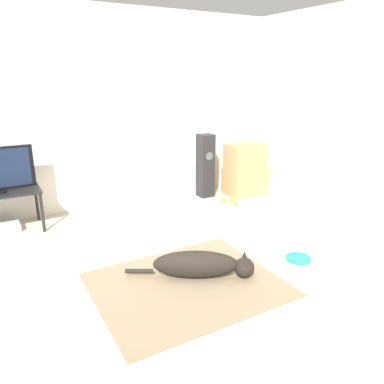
# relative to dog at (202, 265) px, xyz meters

# --- Properties ---
(ground_plane) EXTENTS (12.00, 12.00, 0.00)m
(ground_plane) POSITION_rel_dog_xyz_m (-0.15, 0.22, -0.13)
(ground_plane) COLOR #BCB29E
(wall_back) EXTENTS (8.00, 0.06, 2.55)m
(wall_back) POSITION_rel_dog_xyz_m (-0.15, 2.32, 1.14)
(wall_back) COLOR silver
(wall_back) RESTS_ON ground_plane
(wall_right) EXTENTS (0.06, 8.00, 2.55)m
(wall_right) POSITION_rel_dog_xyz_m (2.45, 0.22, 1.14)
(wall_right) COLOR silver
(wall_right) RESTS_ON ground_plane
(area_rug) EXTENTS (1.54, 1.27, 0.01)m
(area_rug) POSITION_rel_dog_xyz_m (-0.17, -0.03, -0.13)
(area_rug) COLOR #847056
(area_rug) RESTS_ON ground_plane
(dog) EXTENTS (1.01, 0.63, 0.25)m
(dog) POSITION_rel_dog_xyz_m (0.00, 0.00, 0.00)
(dog) COLOR black
(dog) RESTS_ON area_rug
(frisbee) EXTENTS (0.24, 0.24, 0.03)m
(frisbee) POSITION_rel_dog_xyz_m (1.00, -0.17, -0.12)
(frisbee) COLOR #199E7A
(frisbee) RESTS_ON ground_plane
(cardboard_box_lower) EXTENTS (0.60, 0.41, 0.39)m
(cardboard_box_lower) POSITION_rel_dog_xyz_m (1.83, 1.78, 0.06)
(cardboard_box_lower) COLOR tan
(cardboard_box_lower) RESTS_ON ground_plane
(cardboard_box_upper) EXTENTS (0.54, 0.37, 0.37)m
(cardboard_box_upper) POSITION_rel_dog_xyz_m (1.82, 1.79, 0.44)
(cardboard_box_upper) COLOR tan
(cardboard_box_upper) RESTS_ON cardboard_box_lower
(floor_speaker) EXTENTS (0.21, 0.21, 0.92)m
(floor_speaker) POSITION_rel_dog_xyz_m (1.26, 1.99, 0.33)
(floor_speaker) COLOR black
(floor_speaker) RESTS_ON ground_plane
(tennis_ball_by_boxes) EXTENTS (0.07, 0.07, 0.07)m
(tennis_ball_by_boxes) POSITION_rel_dog_xyz_m (1.32, 1.61, -0.10)
(tennis_ball_by_boxes) COLOR #C6E033
(tennis_ball_by_boxes) RESTS_ON ground_plane
(tennis_ball_near_speaker) EXTENTS (0.07, 0.07, 0.07)m
(tennis_ball_near_speaker) POSITION_rel_dog_xyz_m (1.39, 1.41, -0.10)
(tennis_ball_near_speaker) COLOR #C6E033
(tennis_ball_near_speaker) RESTS_ON ground_plane
(tennis_ball_loose_on_carpet) EXTENTS (0.07, 0.07, 0.07)m
(tennis_ball_loose_on_carpet) POSITION_rel_dog_xyz_m (1.41, 1.55, -0.10)
(tennis_ball_loose_on_carpet) COLOR #C6E033
(tennis_ball_loose_on_carpet) RESTS_ON ground_plane
(game_console) EXTENTS (0.36, 0.25, 0.09)m
(game_console) POSITION_rel_dog_xyz_m (-1.46, 2.01, -0.09)
(game_console) COLOR white
(game_console) RESTS_ON ground_plane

